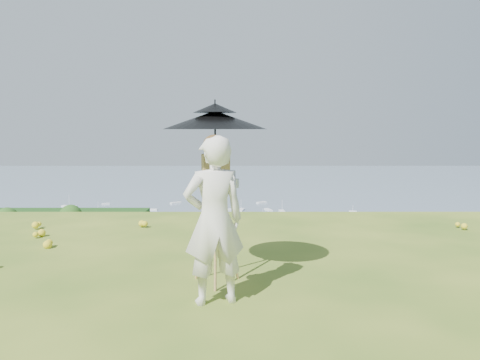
{
  "coord_description": "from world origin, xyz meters",
  "views": [
    {
      "loc": [
        0.27,
        -2.75,
        1.73
      ],
      "look_at": [
        0.29,
        4.79,
        0.92
      ],
      "focal_mm": 35.0,
      "sensor_mm": 36.0,
      "label": 1
    }
  ],
  "objects": [
    {
      "name": "shoreline_tier",
      "position": [
        0.0,
        75.0,
        -36.0
      ],
      "size": [
        170.0,
        28.0,
        8.0
      ],
      "primitive_type": "cube",
      "color": "#6F6A59",
      "rests_on": "bay_water"
    },
    {
      "name": "bay_water",
      "position": [
        0.0,
        240.0,
        -34.0
      ],
      "size": [
        700.0,
        700.0,
        0.0
      ],
      "primitive_type": "plane",
      "color": "slate",
      "rests_on": "ground"
    },
    {
      "name": "peninsula",
      "position": [
        -75.0,
        155.0,
        -29.0
      ],
      "size": [
        90.0,
        60.0,
        12.0
      ],
      "primitive_type": null,
      "color": "#173A0F",
      "rests_on": "bay_water"
    },
    {
      "name": "slope_trees",
      "position": [
        0.0,
        35.0,
        -15.0
      ],
      "size": [
        110.0,
        50.0,
        6.0
      ],
      "primitive_type": null,
      "color": "#144414",
      "rests_on": "forest_slope"
    },
    {
      "name": "harbor_town",
      "position": [
        0.0,
        75.0,
        -29.5
      ],
      "size": [
        110.0,
        22.0,
        5.0
      ],
      "primitive_type": null,
      "color": "silver",
      "rests_on": "shoreline_tier"
    },
    {
      "name": "moored_boats",
      "position": [
        -12.5,
        161.0,
        -33.65
      ],
      "size": [
        140.0,
        140.0,
        0.7
      ],
      "primitive_type": null,
      "color": "white",
      "rests_on": "bay_water"
    },
    {
      "name": "painter",
      "position": [
        0.02,
        1.79,
        0.84
      ],
      "size": [
        0.7,
        0.57,
        1.67
      ],
      "primitive_type": "imported",
      "rotation": [
        0.0,
        0.0,
        3.45
      ],
      "color": "silver",
      "rests_on": "ground"
    },
    {
      "name": "field_easel",
      "position": [
        0.01,
        2.4,
        0.8
      ],
      "size": [
        0.78,
        0.78,
        1.6
      ],
      "primitive_type": null,
      "rotation": [
        0.0,
        0.0,
        0.35
      ],
      "color": "olive",
      "rests_on": "ground"
    },
    {
      "name": "sun_umbrella",
      "position": [
        0.01,
        2.43,
        1.69
      ],
      "size": [
        1.41,
        1.41,
        0.75
      ],
      "primitive_type": null,
      "rotation": [
        0.0,
        0.0,
        0.26
      ],
      "color": "black",
      "rests_on": "field_easel"
    },
    {
      "name": "painter_cap",
      "position": [
        0.02,
        1.79,
        1.63
      ],
      "size": [
        0.25,
        0.28,
        0.1
      ],
      "primitive_type": null,
      "rotation": [
        0.0,
        0.0,
        0.25
      ],
      "color": "#BF696B",
      "rests_on": "painter"
    }
  ]
}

